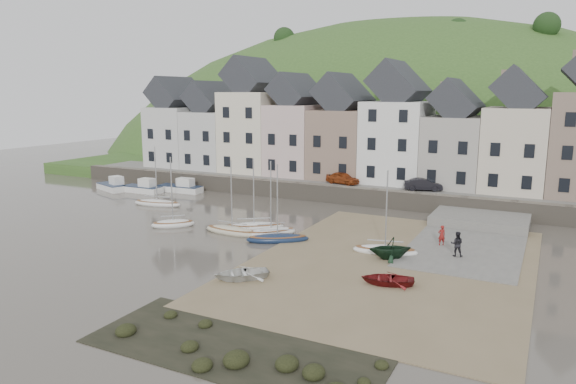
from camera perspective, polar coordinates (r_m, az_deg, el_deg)
The scene contains 26 objects.
ground at distance 41.14m, azimuth -3.80°, elevation -5.51°, with size 160.00×160.00×0.00m, color #4E473D.
quay_land at distance 69.79m, azimuth 9.70°, elevation 1.75°, with size 90.00×30.00×1.50m, color #375923.
quay_street at distance 58.91m, azimuth 6.39°, elevation 0.97°, with size 70.00×7.00×0.10m, color slate.
seawall at distance 55.82m, azimuth 5.11°, elevation -0.23°, with size 70.00×1.20×1.80m, color slate.
beach at distance 36.99m, azimuth 11.17°, elevation -7.53°, with size 18.00×26.00×0.06m, color #7A694A.
slipway at distance 43.78m, azimuth 19.12°, elevation -5.01°, with size 8.00×18.00×0.12m, color slate.
hillside at distance 101.63m, azimuth 11.39°, elevation -6.32°, with size 134.40×84.00×84.00m.
townhouse_terrace at distance 60.94m, azimuth 9.23°, elevation 6.69°, with size 61.05×8.00×13.93m.
sailboat_0 at distance 55.92m, azimuth -13.98°, elevation -1.16°, with size 5.47×2.41×6.32m.
sailboat_1 at distance 46.93m, azimuth -12.35°, elevation -3.35°, with size 3.78×3.60×6.32m.
sailboat_2 at distance 43.78m, azimuth -6.07°, elevation -4.19°, with size 5.26×1.69×6.32m.
sailboat_3 at distance 43.16m, azimuth -1.85°, elevation -4.35°, with size 4.00×4.13×6.32m.
sailboat_4 at distance 45.00m, azimuth -3.69°, elevation -3.73°, with size 5.07×4.16×6.32m.
sailboat_5 at distance 41.33m, azimuth -1.14°, elevation -5.03°, with size 4.97×3.87×6.32m.
sailboat_6 at distance 38.96m, azimuth 10.47°, elevation -6.21°, with size 4.90×2.49×6.32m.
motorboat_0 at distance 63.47m, azimuth -15.39°, elevation 0.47°, with size 4.85×1.80×1.70m.
motorboat_1 at distance 65.99m, azimuth -18.48°, elevation 0.68°, with size 4.84×3.13×1.70m.
motorboat_2 at distance 62.74m, azimuth -11.48°, elevation 0.52°, with size 5.48×1.97×1.70m.
rowboat_white at distance 33.28m, azimuth -5.11°, elevation -8.76°, with size 2.45×3.43×0.71m, color silver.
rowboat_green at distance 37.54m, azimuth 11.02°, elevation -5.96°, with size 2.54×2.95×1.55m, color black.
rowboat_red at distance 32.85m, azimuth 10.72°, elevation -9.23°, with size 2.28×3.19×0.66m, color maroon.
person_red at distance 41.47m, azimuth 16.32°, elevation -4.52°, with size 0.56×0.37×1.54m, color maroon.
person_dark at distance 39.01m, azimuth 17.83°, elevation -5.38°, with size 0.87×0.68×1.79m, color black.
car_left at distance 57.91m, azimuth 5.95°, elevation 1.52°, with size 1.55×3.84×1.31m, color #933A15.
car_right at distance 55.44m, azimuth 14.45°, elevation 0.79°, with size 1.33×3.82×1.26m, color black.
shore_rocks at distance 24.46m, azimuth -4.92°, elevation -17.05°, with size 14.00×6.00×0.74m.
Camera 1 is at (20.23, -33.92, 11.53)m, focal length 32.80 mm.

